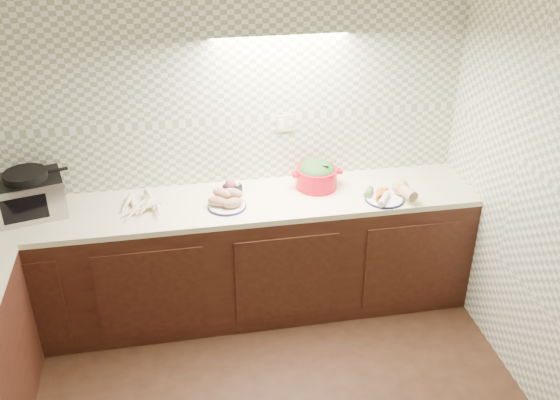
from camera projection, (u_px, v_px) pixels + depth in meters
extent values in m
cube|color=gray|center=(206.00, 132.00, 4.22)|extent=(3.60, 0.05, 2.60)
cube|color=#BCB798|center=(285.00, 123.00, 4.31)|extent=(0.13, 0.01, 0.12)
cube|color=black|center=(216.00, 261.00, 4.41)|extent=(3.60, 0.60, 0.86)
cube|color=#F3F0BD|center=(213.00, 206.00, 4.19)|extent=(3.60, 0.60, 0.04)
cube|color=black|center=(30.00, 196.00, 4.01)|extent=(0.48, 0.40, 0.25)
cube|color=#A2A2A7|center=(32.00, 208.00, 3.88)|extent=(0.41, 0.11, 0.25)
cube|color=black|center=(32.00, 208.00, 3.88)|extent=(0.27, 0.07, 0.17)
cylinder|color=black|center=(25.00, 175.00, 3.93)|extent=(0.33, 0.33, 0.05)
cone|color=beige|center=(134.00, 203.00, 4.14)|extent=(0.08, 0.18, 0.04)
cone|color=beige|center=(136.00, 205.00, 4.11)|extent=(0.18, 0.13, 0.04)
cone|color=beige|center=(149.00, 205.00, 4.11)|extent=(0.09, 0.20, 0.04)
cone|color=beige|center=(137.00, 212.00, 4.03)|extent=(0.05, 0.16, 0.05)
cone|color=beige|center=(155.00, 202.00, 4.15)|extent=(0.07, 0.19, 0.04)
cone|color=beige|center=(151.00, 202.00, 4.15)|extent=(0.20, 0.13, 0.04)
cone|color=beige|center=(130.00, 205.00, 4.11)|extent=(0.07, 0.21, 0.04)
cone|color=beige|center=(139.00, 200.00, 4.13)|extent=(0.16, 0.18, 0.04)
cone|color=beige|center=(143.00, 201.00, 4.10)|extent=(0.21, 0.14, 0.05)
cone|color=beige|center=(134.00, 204.00, 4.09)|extent=(0.08, 0.19, 0.04)
cone|color=beige|center=(157.00, 202.00, 4.09)|extent=(0.11, 0.22, 0.04)
cylinder|color=#10143A|center=(227.00, 206.00, 4.13)|extent=(0.26, 0.26, 0.01)
cylinder|color=white|center=(227.00, 206.00, 4.13)|extent=(0.24, 0.24, 0.02)
ellipsoid|color=tan|center=(218.00, 201.00, 4.10)|extent=(0.16, 0.11, 0.07)
ellipsoid|color=tan|center=(233.00, 203.00, 4.08)|extent=(0.16, 0.11, 0.07)
ellipsoid|color=tan|center=(228.00, 197.00, 4.15)|extent=(0.16, 0.11, 0.07)
ellipsoid|color=tan|center=(222.00, 193.00, 4.12)|extent=(0.16, 0.11, 0.07)
ellipsoid|color=tan|center=(233.00, 193.00, 4.12)|extent=(0.16, 0.11, 0.07)
cylinder|color=black|center=(233.00, 190.00, 4.29)|extent=(0.14, 0.14, 0.05)
sphere|color=maroon|center=(230.00, 184.00, 4.27)|extent=(0.07, 0.07, 0.07)
sphere|color=beige|center=(236.00, 184.00, 4.29)|extent=(0.04, 0.04, 0.04)
cylinder|color=red|center=(317.00, 178.00, 4.35)|extent=(0.29, 0.29, 0.14)
cube|color=red|center=(294.00, 175.00, 4.30)|extent=(0.04, 0.06, 0.02)
cube|color=red|center=(339.00, 171.00, 4.35)|extent=(0.04, 0.06, 0.02)
ellipsoid|color=#36702C|center=(317.00, 170.00, 4.32)|extent=(0.26, 0.26, 0.14)
cylinder|color=#10143A|center=(384.00, 199.00, 4.22)|extent=(0.27, 0.27, 0.01)
cylinder|color=white|center=(384.00, 199.00, 4.22)|extent=(0.25, 0.25, 0.02)
cone|color=#BF4B16|center=(377.00, 194.00, 4.22)|extent=(0.10, 0.15, 0.03)
cone|color=#BF4B16|center=(379.00, 194.00, 4.22)|extent=(0.13, 0.13, 0.03)
cone|color=#BF4B16|center=(384.00, 194.00, 4.23)|extent=(0.10, 0.15, 0.03)
cone|color=#BF4B16|center=(385.00, 192.00, 4.21)|extent=(0.12, 0.14, 0.03)
cone|color=#BF4B16|center=(377.00, 192.00, 4.21)|extent=(0.14, 0.12, 0.03)
cylinder|color=white|center=(384.00, 199.00, 4.16)|extent=(0.13, 0.17, 0.04)
cylinder|color=#397631|center=(369.00, 192.00, 4.24)|extent=(0.09, 0.11, 0.05)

